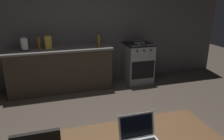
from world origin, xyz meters
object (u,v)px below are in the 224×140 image
at_px(stove_oven, 138,62).
at_px(bottle_b, 39,42).
at_px(electric_kettle, 24,44).
at_px(cereal_box, 48,42).
at_px(bottle, 99,40).
at_px(laptop, 141,140).
at_px(frying_pan, 140,42).

height_order(stove_oven, bottle_b, bottle_b).
relative_size(electric_kettle, cereal_box, 0.98).
relative_size(electric_kettle, bottle, 0.86).
distance_m(stove_oven, cereal_box, 2.06).
distance_m(stove_oven, laptop, 3.44).
relative_size(bottle, cereal_box, 1.15).
distance_m(stove_oven, frying_pan, 0.48).
bearing_deg(cereal_box, stove_oven, -0.65).
height_order(electric_kettle, frying_pan, electric_kettle).
height_order(electric_kettle, bottle, bottle).
xyz_separation_m(laptop, frying_pan, (1.36, 3.12, 0.13)).
height_order(stove_oven, laptop, laptop).
relative_size(stove_oven, electric_kettle, 3.59).
distance_m(bottle, frying_pan, 0.96).
relative_size(stove_oven, bottle_b, 3.25).
xyz_separation_m(cereal_box, bottle_b, (-0.18, 0.06, 0.00)).
height_order(laptop, bottle_b, bottle_b).
relative_size(laptop, electric_kettle, 1.26).
bearing_deg(electric_kettle, frying_pan, -0.66).
relative_size(electric_kettle, frying_pan, 0.58).
xyz_separation_m(electric_kettle, frying_pan, (2.44, -0.03, -0.10)).
relative_size(bottle, bottle_b, 1.06).
bearing_deg(bottle, electric_kettle, 178.07).
distance_m(laptop, bottle, 3.13).
height_order(stove_oven, electric_kettle, electric_kettle).
height_order(frying_pan, bottle_b, bottle_b).
xyz_separation_m(laptop, cereal_box, (-0.63, 3.17, 0.24)).
distance_m(electric_kettle, bottle_b, 0.28).
xyz_separation_m(stove_oven, cereal_box, (-1.97, 0.02, 0.59)).
xyz_separation_m(bottle, bottle_b, (-1.21, 0.13, -0.01)).
height_order(bottle, bottle_b, bottle).
height_order(laptop, frying_pan, laptop).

